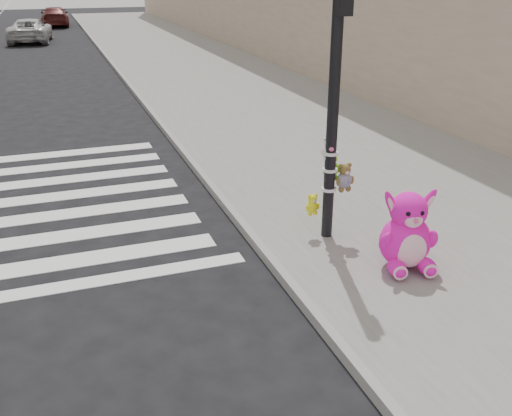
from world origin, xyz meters
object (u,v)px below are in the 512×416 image
object	(u,v)px
signal_pole	(333,130)
red_teddy	(394,238)
car_white_near	(30,30)
pink_bunny	(407,236)

from	to	relation	value
signal_pole	red_teddy	bearing A→B (deg)	-38.96
red_teddy	car_white_near	xyz separation A→B (m)	(-5.13, 29.25, 0.40)
signal_pole	car_white_near	distance (m)	28.98
signal_pole	car_white_near	size ratio (longest dim) A/B	0.87
red_teddy	pink_bunny	bearing A→B (deg)	-140.47
signal_pole	red_teddy	xyz separation A→B (m)	(0.77, -0.62, -1.53)
red_teddy	signal_pole	bearing A→B (deg)	111.93
signal_pole	pink_bunny	xyz separation A→B (m)	(0.52, -1.25, -1.17)
pink_bunny	car_white_near	world-z (taller)	car_white_near
car_white_near	signal_pole	bearing A→B (deg)	104.04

